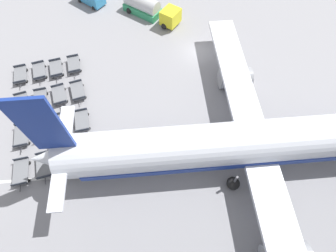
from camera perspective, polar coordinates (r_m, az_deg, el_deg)
ground_plane at (r=38.36m, az=6.36°, el=15.75°), size 500.00×500.00×0.00m
airplane at (r=27.57m, az=21.05°, el=-3.17°), size 37.97×46.55×12.76m
fuel_tanker_secondary at (r=43.59m, az=-4.28°, el=24.19°), size 8.17×8.52×2.96m
baggage_dolly_row_near_col_a at (r=39.50m, az=-29.46°, el=9.64°), size 3.67×1.90×0.92m
baggage_dolly_row_near_col_b at (r=36.35m, az=-29.31°, el=4.29°), size 3.68×2.03×0.92m
baggage_dolly_row_near_col_c at (r=33.69m, az=-29.25°, el=-1.80°), size 3.65×1.84×0.92m
baggage_dolly_row_near_col_d at (r=31.56m, az=-29.35°, el=-8.71°), size 3.64×1.80×0.92m
baggage_dolly_row_mid_a_col_a at (r=38.83m, az=-26.21°, el=10.65°), size 3.68×2.01×0.92m
baggage_dolly_row_mid_a_col_b at (r=35.68m, az=-26.03°, el=5.23°), size 3.65×1.84×0.92m
baggage_dolly_row_mid_a_col_c at (r=33.06m, az=-25.72°, el=-0.64°), size 3.66×1.85×0.92m
baggage_dolly_row_mid_a_col_d at (r=30.79m, az=-25.36°, el=-7.73°), size 3.67×1.93×0.92m
baggage_dolly_row_mid_b_col_a at (r=38.24m, az=-23.16°, el=11.41°), size 3.67×1.95×0.92m
baggage_dolly_row_mid_b_col_b at (r=35.14m, az=-22.59°, el=6.23°), size 3.68×2.04×0.92m
baggage_dolly_row_mid_b_col_c at (r=32.49m, az=-21.88°, el=0.42°), size 3.68×2.01×0.92m
baggage_dolly_row_mid_b_col_d at (r=30.17m, az=-21.36°, el=-6.83°), size 3.68×2.02×0.92m
baggage_dolly_row_far_col_a at (r=37.89m, az=-19.79°, el=12.44°), size 3.67×1.91×0.92m
baggage_dolly_row_far_col_b at (r=34.73m, az=-19.04°, el=7.20°), size 3.68×2.03×0.92m
baggage_dolly_row_far_col_c at (r=31.96m, az=-18.24°, el=1.05°), size 3.65×1.83×0.92m
baggage_dolly_row_far_col_d at (r=29.65m, az=-17.11°, el=-5.98°), size 3.67×1.92×0.92m
stand_guidance_stripe at (r=28.26m, az=0.23°, el=-9.19°), size 2.95×36.80×0.01m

